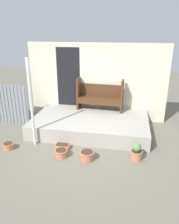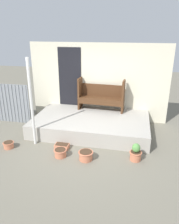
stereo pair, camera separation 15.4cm
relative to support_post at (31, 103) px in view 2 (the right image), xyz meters
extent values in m
plane|color=#706B5B|center=(1.25, 0.11, -1.18)|extent=(24.00, 24.00, 0.00)
cube|color=#A8A399|center=(1.35, 1.16, -0.97)|extent=(3.52, 2.09, 0.43)
cube|color=beige|center=(1.35, 2.24, 0.12)|extent=(4.72, 0.06, 2.60)
cube|color=black|center=(0.38, 2.20, 0.26)|extent=(0.80, 0.02, 2.00)
cylinder|color=gray|center=(-1.83, 1.25, -0.52)|extent=(0.04, 0.04, 1.32)
cylinder|color=gray|center=(-1.70, 1.25, -0.52)|extent=(0.04, 0.04, 1.32)
cylinder|color=gray|center=(-1.58, 1.25, -0.52)|extent=(0.04, 0.04, 1.32)
cylinder|color=gray|center=(-1.45, 1.25, -0.52)|extent=(0.04, 0.04, 1.32)
cylinder|color=gray|center=(-1.33, 1.25, -0.52)|extent=(0.04, 0.04, 1.32)
cylinder|color=gray|center=(-1.20, 1.25, -0.52)|extent=(0.04, 0.04, 1.32)
cylinder|color=gray|center=(-1.07, 1.25, -0.52)|extent=(0.04, 0.04, 1.32)
cylinder|color=gray|center=(-0.95, 1.25, -0.52)|extent=(0.04, 0.04, 1.32)
cylinder|color=gray|center=(-0.82, 1.25, -0.52)|extent=(0.04, 0.04, 1.32)
cylinder|color=silver|center=(0.00, 0.00, 0.00)|extent=(0.08, 0.08, 2.37)
cube|color=#4C2D19|center=(0.80, 1.95, -0.22)|extent=(0.08, 0.40, 1.05)
cube|color=#4C2D19|center=(2.26, 1.87, -0.22)|extent=(0.08, 0.40, 1.05)
cube|color=#4C2D19|center=(1.53, 1.91, -0.34)|extent=(1.42, 0.48, 0.04)
cube|color=#4C2D19|center=(1.52, 1.72, -0.44)|extent=(1.40, 0.11, 0.16)
cube|color=#4C2D19|center=(1.54, 2.09, -0.11)|extent=(1.40, 0.12, 0.41)
cylinder|color=#C67251|center=(-0.59, -0.38, -1.10)|extent=(0.26, 0.26, 0.17)
torus|color=#C67251|center=(-0.59, -0.38, -1.03)|extent=(0.30, 0.30, 0.02)
cylinder|color=#422D1E|center=(-0.59, -0.38, -1.01)|extent=(0.24, 0.24, 0.01)
cylinder|color=#C67251|center=(0.91, -0.48, -1.09)|extent=(0.29, 0.29, 0.19)
torus|color=#C67251|center=(0.91, -0.48, -1.00)|extent=(0.33, 0.33, 0.02)
cylinder|color=#422D1E|center=(0.91, -0.48, -0.99)|extent=(0.27, 0.27, 0.01)
cylinder|color=#C67251|center=(1.57, -0.48, -1.07)|extent=(0.33, 0.33, 0.22)
torus|color=#C67251|center=(1.57, -0.48, -0.98)|extent=(0.37, 0.37, 0.02)
cylinder|color=#422D1E|center=(1.57, -0.48, -0.96)|extent=(0.30, 0.30, 0.01)
cylinder|color=#C67251|center=(2.75, -0.24, -1.07)|extent=(0.27, 0.27, 0.23)
torus|color=#C67251|center=(2.75, -0.24, -0.97)|extent=(0.31, 0.31, 0.02)
cylinder|color=#422D1E|center=(2.75, -0.24, -0.95)|extent=(0.24, 0.24, 0.01)
ellipsoid|color=#599347|center=(2.75, -0.24, -0.85)|extent=(0.20, 0.20, 0.22)
cube|color=tan|center=(0.82, -0.09, -1.12)|extent=(0.37, 0.22, 0.12)
cube|color=#422D1E|center=(0.82, -0.09, -1.06)|extent=(0.33, 0.19, 0.01)
camera|label=1|loc=(2.48, -4.98, 1.83)|focal=35.00mm
camera|label=2|loc=(2.63, -4.95, 1.83)|focal=35.00mm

